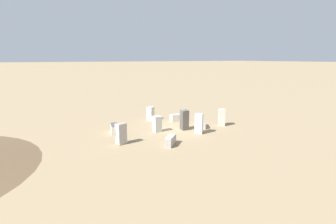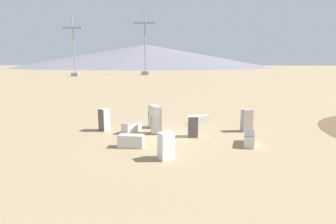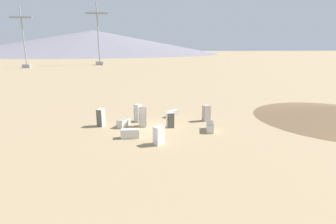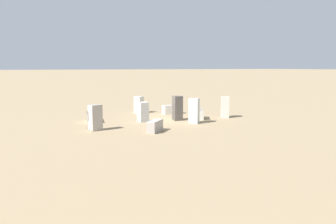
{
  "view_description": "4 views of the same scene",
  "coord_description": "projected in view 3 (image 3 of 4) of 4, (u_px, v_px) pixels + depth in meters",
  "views": [
    {
      "loc": [
        -12.5,
        -21.24,
        6.78
      ],
      "look_at": [
        0.26,
        1.2,
        1.46
      ],
      "focal_mm": 28.0,
      "sensor_mm": 36.0,
      "label": 1
    },
    {
      "loc": [
        -1.21,
        17.99,
        5.17
      ],
      "look_at": [
        0.04,
        0.54,
        1.87
      ],
      "focal_mm": 28.0,
      "sensor_mm": 36.0,
      "label": 2
    },
    {
      "loc": [
        1.66,
        24.43,
        7.69
      ],
      "look_at": [
        -1.37,
        0.62,
        1.72
      ],
      "focal_mm": 28.0,
      "sensor_mm": 36.0,
      "label": 3
    },
    {
      "loc": [
        -11.32,
        -22.88,
        4.15
      ],
      "look_at": [
        -0.23,
        -1.46,
        0.82
      ],
      "focal_mm": 35.0,
      "sensor_mm": 36.0,
      "label": 4
    }
  ],
  "objects": [
    {
      "name": "ground_plane",
      "position": [
        153.0,
        128.0,
        25.57
      ],
      "size": [
        1000.0,
        1000.0,
        0.0
      ],
      "primitive_type": "plane",
      "color": "#9E8460"
    },
    {
      "name": "mountain_ridge_0",
      "position": [
        93.0,
        42.0,
        309.93
      ],
      "size": [
        293.89,
        293.89,
        26.82
      ],
      "color": "slate",
      "rests_on": "ground_plane"
    },
    {
      "name": "dirt_mound",
      "position": [
        336.0,
        112.0,
        28.78
      ],
      "size": [
        17.41,
        17.41,
        1.42
      ],
      "color": "brown",
      "rests_on": "ground_plane"
    },
    {
      "name": "power_pylon_0",
      "position": [
        99.0,
        46.0,
        113.16
      ],
      "size": [
        9.15,
        3.14,
        26.15
      ],
      "color": "gray",
      "rests_on": "ground_plane"
    },
    {
      "name": "power_pylon_1",
      "position": [
        25.0,
        49.0,
        97.79
      ],
      "size": [
        7.74,
        2.65,
        22.12
      ],
      "color": "gray",
      "rests_on": "ground_plane"
    },
    {
      "name": "discarded_fridge_0",
      "position": [
        130.0,
        133.0,
        22.73
      ],
      "size": [
        1.6,
        0.72,
        0.79
      ],
      "rotation": [
        0.0,
        0.0,
        1.55
      ],
      "color": "beige",
      "rests_on": "ground_plane"
    },
    {
      "name": "discarded_fridge_1",
      "position": [
        170.0,
        120.0,
        25.67
      ],
      "size": [
        0.74,
        0.78,
        1.5
      ],
      "rotation": [
        0.0,
        0.0,
        0.06
      ],
      "color": "silver",
      "rests_on": "ground_plane"
    },
    {
      "name": "discarded_fridge_2",
      "position": [
        124.0,
        123.0,
        25.98
      ],
      "size": [
        1.36,
        1.69,
        0.77
      ],
      "rotation": [
        0.0,
        0.0,
        5.76
      ],
      "color": "beige",
      "rests_on": "ground_plane"
    },
    {
      "name": "discarded_fridge_3",
      "position": [
        143.0,
        117.0,
        25.88
      ],
      "size": [
        0.75,
        0.86,
        1.91
      ],
      "rotation": [
        0.0,
        0.0,
        6.14
      ],
      "color": "#4C4742",
      "rests_on": "ground_plane"
    },
    {
      "name": "discarded_fridge_4",
      "position": [
        210.0,
        127.0,
        24.64
      ],
      "size": [
        1.03,
        1.88,
        0.78
      ],
      "rotation": [
        0.0,
        0.0,
        2.9
      ],
      "color": "beige",
      "rests_on": "ground_plane"
    },
    {
      "name": "discarded_fridge_5",
      "position": [
        173.0,
        113.0,
        29.71
      ],
      "size": [
        1.52,
        1.48,
        0.74
      ],
      "rotation": [
        0.0,
        0.0,
        5.47
      ],
      "color": "#A89E93",
      "rests_on": "ground_plane"
    },
    {
      "name": "discarded_fridge_6",
      "position": [
        138.0,
        113.0,
        27.56
      ],
      "size": [
        0.93,
        0.93,
        1.85
      ],
      "rotation": [
        0.0,
        0.0,
        5.45
      ],
      "color": "silver",
      "rests_on": "ground_plane"
    },
    {
      "name": "discarded_fridge_7",
      "position": [
        159.0,
        136.0,
        21.12
      ],
      "size": [
        0.98,
        0.95,
        1.5
      ],
      "rotation": [
        0.0,
        0.0,
        3.77
      ],
      "color": "white",
      "rests_on": "ground_plane"
    },
    {
      "name": "discarded_fridge_8",
      "position": [
        101.0,
        118.0,
        26.02
      ],
      "size": [
        0.86,
        0.88,
        1.72
      ],
      "rotation": [
        0.0,
        0.0,
        5.76
      ],
      "color": "beige",
      "rests_on": "ground_plane"
    },
    {
      "name": "discarded_fridge_9",
      "position": [
        206.0,
        113.0,
        27.86
      ],
      "size": [
        0.89,
        0.78,
        1.69
      ],
      "rotation": [
        0.0,
        0.0,
        1.84
      ],
      "color": "#A89E93",
      "rests_on": "ground_plane"
    }
  ]
}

